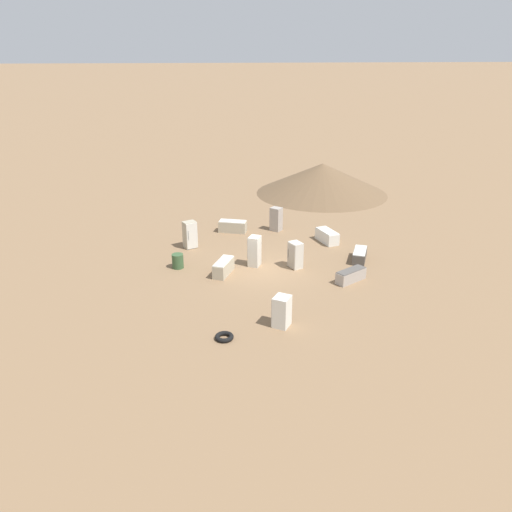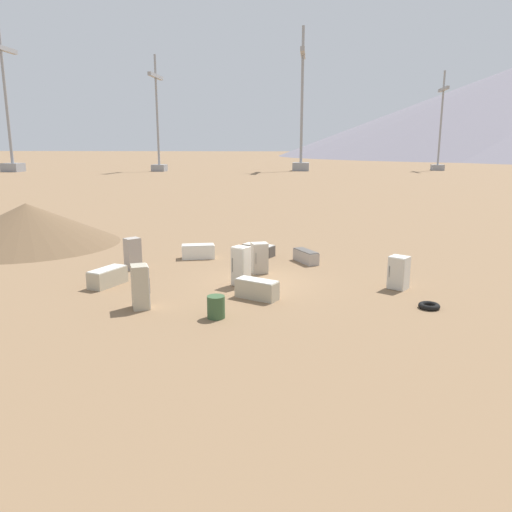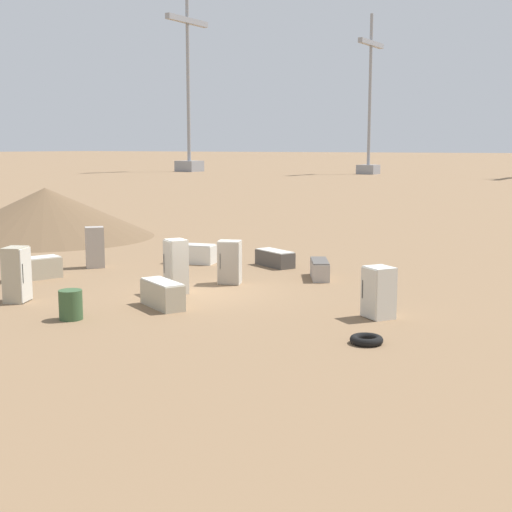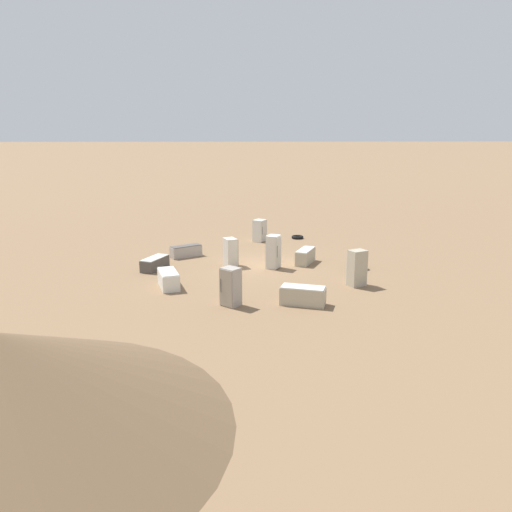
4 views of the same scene
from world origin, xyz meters
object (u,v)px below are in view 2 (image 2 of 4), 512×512
object	(u,v)px
discarded_fridge_2	(198,251)
discarded_fridge_9	(133,254)
discarded_fridge_3	(399,273)
discarded_fridge_8	(257,289)
power_pylon_2	(158,136)
discarded_fridge_5	(241,266)
scrap_tire	(429,306)
power_pylon_1	(302,128)
discarded_fridge_7	(108,277)
discarded_fridge_1	(259,250)
discarded_fridge_6	(260,258)
power_pylon_3	(9,126)
discarded_fridge_4	(306,256)
discarded_fridge_0	(140,287)
power_pylon_0	(440,140)
rusty_barrel	(216,307)

from	to	relation	value
discarded_fridge_2	discarded_fridge_9	size ratio (longest dim) A/B	1.20
discarded_fridge_3	discarded_fridge_8	bearing A→B (deg)	52.59
power_pylon_2	discarded_fridge_5	world-z (taller)	power_pylon_2
power_pylon_2	scrap_tire	bearing A→B (deg)	22.61
power_pylon_1	discarded_fridge_7	distance (m)	103.44
discarded_fridge_2	discarded_fridge_5	xyz separation A→B (m)	(5.12, 3.11, 0.49)
discarded_fridge_1	discarded_fridge_5	xyz separation A→B (m)	(6.19, -0.11, 0.56)
power_pylon_2	discarded_fridge_2	size ratio (longest dim) A/B	13.75
discarded_fridge_6	discarded_fridge_7	bearing A→B (deg)	2.72
power_pylon_3	discarded_fridge_4	bearing A→B (deg)	39.19
power_pylon_2	discarded_fridge_8	size ratio (longest dim) A/B	14.14
discarded_fridge_0	discarded_fridge_2	size ratio (longest dim) A/B	0.88
discarded_fridge_2	power_pylon_2	bearing A→B (deg)	3.39
power_pylon_2	discarded_fridge_2	bearing A→B (deg)	18.42
discarded_fridge_9	scrap_tire	xyz separation A→B (m)	(4.65, 13.37, -0.70)
power_pylon_0	power_pylon_3	xyz separation A→B (m)	(17.63, -100.58, 3.09)
discarded_fridge_0	power_pylon_3	bearing A→B (deg)	-170.42
power_pylon_3	scrap_tire	xyz separation A→B (m)	(92.73, 74.58, -10.27)
discarded_fridge_9	discarded_fridge_6	bearing A→B (deg)	-48.07
discarded_fridge_1	discarded_fridge_6	xyz separation A→B (m)	(3.95, 0.48, 0.43)
discarded_fridge_7	discarded_fridge_3	bearing A→B (deg)	-156.56
discarded_fridge_2	discarded_fridge_6	world-z (taller)	discarded_fridge_6
power_pylon_1	scrap_tire	distance (m)	105.24
discarded_fridge_0	discarded_fridge_1	bearing A→B (deg)	135.91
power_pylon_1	rusty_barrel	distance (m)	106.90
power_pylon_3	discarded_fridge_1	bearing A→B (deg)	38.56
discarded_fridge_9	scrap_tire	world-z (taller)	discarded_fridge_9
power_pylon_2	discarded_fridge_8	world-z (taller)	power_pylon_2
discarded_fridge_2	discarded_fridge_8	world-z (taller)	discarded_fridge_8
discarded_fridge_6	discarded_fridge_8	world-z (taller)	discarded_fridge_6
discarded_fridge_1	discarded_fridge_7	bearing A→B (deg)	-16.77
discarded_fridge_7	discarded_fridge_9	bearing A→B (deg)	-72.36
discarded_fridge_7	scrap_tire	world-z (taller)	discarded_fridge_7
discarded_fridge_1	discarded_fridge_9	size ratio (longest dim) A/B	1.20
discarded_fridge_2	discarded_fridge_4	distance (m)	5.91
power_pylon_3	discarded_fridge_5	world-z (taller)	power_pylon_3
power_pylon_1	discarded_fridge_5	bearing A→B (deg)	-0.03
scrap_tire	discarded_fridge_6	bearing A→B (deg)	-123.24
discarded_fridge_3	discarded_fridge_9	size ratio (longest dim) A/B	0.90
power_pylon_0	discarded_fridge_8	size ratio (longest dim) A/B	12.56
discarded_fridge_4	discarded_fridge_7	size ratio (longest dim) A/B	0.93
discarded_fridge_8	discarded_fridge_9	bearing A→B (deg)	-96.13
discarded_fridge_1	scrap_tire	distance (m)	11.35
discarded_fridge_2	discarded_fridge_3	xyz separation A→B (m)	(4.86, 9.94, 0.33)
power_pylon_3	discarded_fridge_4	xyz separation A→B (m)	(85.60, 69.78, -10.04)
power_pylon_0	discarded_fridge_6	distance (m)	110.99
discarded_fridge_4	discarded_fridge_6	size ratio (longest dim) A/B	1.23
power_pylon_2	discarded_fridge_6	bearing A→B (deg)	19.91
discarded_fridge_0	power_pylon_2	bearing A→B (deg)	172.25
discarded_fridge_0	discarded_fridge_2	world-z (taller)	discarded_fridge_0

